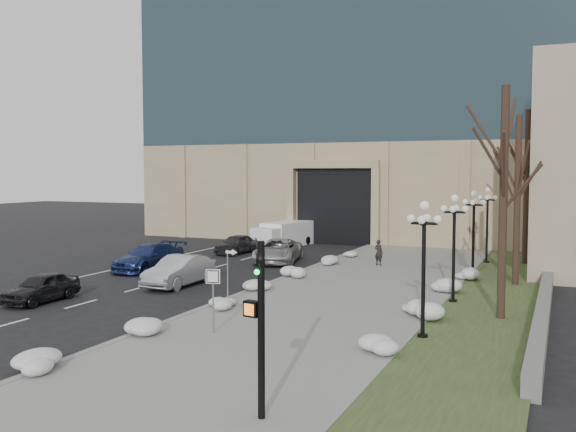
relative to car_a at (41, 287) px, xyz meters
name	(u,v)px	position (x,y,z in m)	size (l,w,h in m)	color
ground	(113,358)	(8.45, -5.68, -0.65)	(160.00, 160.00, 0.00)	black
sidewalk	(357,289)	(11.95, 8.32, -0.59)	(9.00, 40.00, 0.12)	gray
curb	(273,282)	(7.45, 8.32, -0.58)	(0.30, 40.00, 0.14)	gray
grass_strip	(497,299)	(18.45, 8.32, -0.60)	(4.00, 40.00, 0.10)	#354221
stone_wall	(547,288)	(20.45, 10.32, -0.30)	(0.50, 30.00, 0.70)	slate
office_tower	(397,33)	(6.45, 37.91, 17.85)	(40.00, 24.70, 36.00)	tan
car_a	(41,287)	(0.00, 0.00, 0.00)	(1.53, 3.81, 1.30)	black
car_b	(179,271)	(3.42, 5.80, 0.11)	(1.61, 4.61, 1.52)	#B8BAC0
car_c	(149,257)	(-1.06, 9.48, 0.11)	(2.11, 5.20, 1.51)	navy
car_d	(278,251)	(4.54, 15.36, 0.09)	(2.45, 5.31, 1.48)	#BEBEBE
car_e	(236,244)	(0.09, 18.16, 0.02)	(1.59, 3.95, 1.35)	#2F2E33
pedestrian	(379,252)	(10.94, 15.92, 0.25)	(0.57, 0.37, 1.55)	black
box_truck	(284,235)	(1.34, 23.54, 0.25)	(3.00, 6.10, 1.85)	white
one_way_sign	(231,259)	(8.38, 2.05, 1.46)	(0.95, 0.26, 2.55)	slate
keep_sign	(213,287)	(9.94, -2.12, 1.09)	(0.50, 0.18, 2.36)	slate
traffic_signal	(260,333)	(14.81, -8.44, 1.44)	(0.72, 0.96, 4.20)	black
snow_clump_a	(43,365)	(7.68, -7.79, -0.35)	(1.10, 1.60, 0.36)	white
snow_clump_b	(139,332)	(7.94, -3.67, -0.35)	(1.10, 1.60, 0.36)	white
snow_clump_c	(221,303)	(8.14, 1.64, -0.35)	(1.10, 1.60, 0.36)	white
snow_clump_d	(259,285)	(7.75, 6.00, -0.35)	(1.10, 1.60, 0.36)	white
snow_clump_e	(295,273)	(7.91, 10.08, -0.35)	(1.10, 1.60, 0.36)	white
snow_clump_f	(324,262)	(7.90, 14.64, -0.35)	(1.10, 1.60, 0.36)	white
snow_clump_g	(350,254)	(8.11, 19.13, -0.35)	(1.10, 1.60, 0.36)	white
snow_clump_h	(377,349)	(15.91, -2.49, -0.35)	(1.10, 1.60, 0.36)	white
snow_clump_i	(422,309)	(16.00, 3.85, -0.35)	(1.10, 1.60, 0.36)	white
snow_clump_j	(450,287)	(16.25, 9.20, -0.35)	(1.10, 1.60, 0.36)	white
snow_clump_k	(464,276)	(16.38, 12.68, -0.35)	(1.10, 1.60, 0.36)	white
snow_clump_l	(432,314)	(16.55, 3.08, -0.35)	(1.10, 1.60, 0.36)	white
lamppost_a	(424,251)	(16.75, 0.32, 2.43)	(1.18, 1.18, 4.76)	black
lamppost_b	(454,234)	(16.75, 6.82, 2.43)	(1.18, 1.18, 4.76)	black
lamppost_c	(474,222)	(16.75, 13.32, 2.43)	(1.18, 1.18, 4.76)	black
lamppost_d	(487,215)	(16.75, 19.82, 2.43)	(1.18, 1.18, 4.76)	black
tree_near	(504,169)	(18.95, 4.32, 5.18)	(3.20, 3.20, 9.00)	black
tree_mid	(518,176)	(18.95, 12.32, 4.86)	(3.20, 3.20, 8.50)	black
tree_far	(527,165)	(18.95, 20.32, 5.50)	(3.20, 3.20, 9.50)	black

